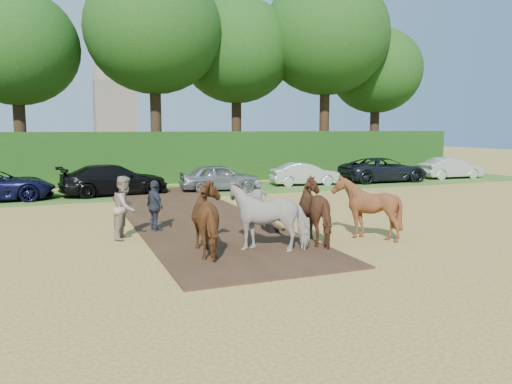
% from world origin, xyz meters
% --- Properties ---
extents(ground, '(120.00, 120.00, 0.00)m').
position_xyz_m(ground, '(0.00, 0.00, 0.00)').
color(ground, gold).
rests_on(ground, ground).
extents(earth_strip, '(4.50, 17.00, 0.05)m').
position_xyz_m(earth_strip, '(1.50, 7.00, 0.03)').
color(earth_strip, '#472D1C').
rests_on(earth_strip, ground).
extents(grass_verge, '(50.00, 5.00, 0.03)m').
position_xyz_m(grass_verge, '(0.00, 14.00, 0.01)').
color(grass_verge, '#38601E').
rests_on(grass_verge, ground).
extents(hedgerow, '(46.00, 1.60, 3.00)m').
position_xyz_m(hedgerow, '(0.00, 18.50, 1.50)').
color(hedgerow, '#14380F').
rests_on(hedgerow, ground).
extents(spectator_near, '(1.04, 1.12, 1.85)m').
position_xyz_m(spectator_near, '(-1.19, 3.87, 0.92)').
color(spectator_near, '#BCAD94').
rests_on(spectator_near, ground).
extents(spectator_far, '(0.64, 1.03, 1.63)m').
position_xyz_m(spectator_far, '(-0.22, 4.45, 0.81)').
color(spectator_far, '#272B35').
rests_on(spectator_far, ground).
extents(plough_team, '(6.05, 4.33, 1.84)m').
position_xyz_m(plough_team, '(3.02, 1.29, 0.91)').
color(plough_team, brown).
rests_on(plough_team, ground).
extents(parked_cars, '(40.90, 2.84, 1.48)m').
position_xyz_m(parked_cars, '(2.40, 13.88, 0.71)').
color(parked_cars, silver).
rests_on(parked_cars, ground).
extents(treeline, '(48.70, 10.60, 14.21)m').
position_xyz_m(treeline, '(-1.69, 21.69, 8.97)').
color(treeline, '#382616').
rests_on(treeline, ground).
extents(church, '(5.20, 5.20, 27.00)m').
position_xyz_m(church, '(4.00, 55.00, 13.73)').
color(church, slate).
rests_on(church, ground).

